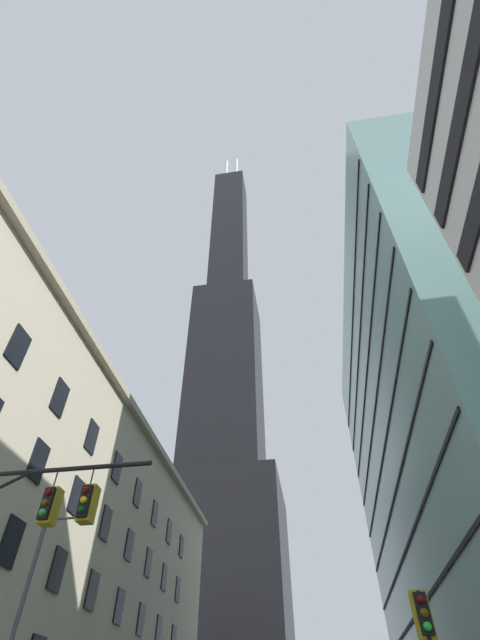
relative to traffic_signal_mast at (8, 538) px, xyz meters
name	(u,v)px	position (x,y,z in m)	size (l,w,h in m)	color
station_building	(13,545)	(-13.50, 19.62, 6.17)	(14.93, 59.01, 22.96)	#B2A88E
dark_skyscraper	(225,420)	(-12.07, 90.25, 57.87)	(28.16, 28.16, 212.98)	black
glass_office_midrise	(475,441)	(24.28, 28.37, 15.95)	(17.41, 44.78, 42.47)	gray
traffic_signal_mast	(8,538)	(0.00, 0.00, 0.00)	(6.54, 0.63, 7.30)	black
traffic_light_near_right	(426,626)	(10.96, 1.70, -2.04)	(0.40, 0.63, 3.85)	black
street_lamppost	(28,605)	(-2.83, 6.51, -0.33)	(2.02, 0.32, 8.19)	#47474C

